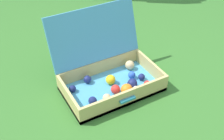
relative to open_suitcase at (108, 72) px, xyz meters
The scene contains 2 objects.
ground_plane 0.18m from the open_suitcase, 55.83° to the right, with size 16.00×16.00×0.00m, color #336B28.
open_suitcase is the anchor object (origin of this frame).
Camera 1 is at (-0.83, -1.26, 1.34)m, focal length 46.72 mm.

